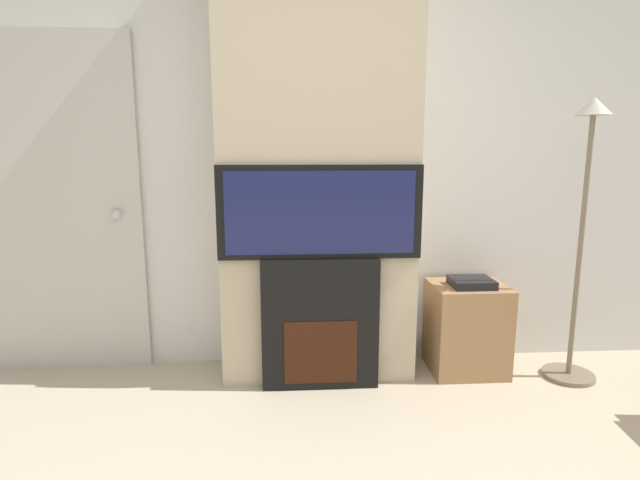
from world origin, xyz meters
TOP-DOWN VIEW (x-y plane):
  - wall_back at (0.00, 2.03)m, footprint 6.00×0.06m
  - chimney_breast at (0.00, 1.81)m, footprint 1.14×0.37m
  - fireplace at (0.00, 1.63)m, footprint 0.67×0.15m
  - television at (0.00, 1.63)m, footprint 1.14×0.07m
  - floor_lamp at (1.52, 1.63)m, footprint 0.30×0.30m
  - media_stand at (0.92, 1.77)m, footprint 0.45×0.39m
  - entry_door at (-1.54, 1.97)m, footprint 0.95×0.09m

SIDE VIEW (x-z plane):
  - media_stand at x=0.92m, z-range -0.02..0.59m
  - fireplace at x=0.00m, z-range 0.00..0.76m
  - floor_lamp at x=1.52m, z-range 0.16..1.82m
  - entry_door at x=-1.54m, z-range 0.00..2.05m
  - television at x=0.00m, z-range 0.77..1.29m
  - wall_back at x=0.00m, z-range 0.00..2.70m
  - chimney_breast at x=0.00m, z-range 0.00..2.70m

